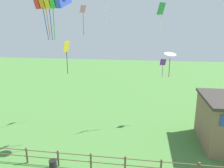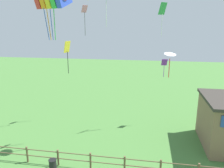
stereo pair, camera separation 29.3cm
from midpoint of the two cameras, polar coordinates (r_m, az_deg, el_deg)
name	(u,v)px [view 1 (the left image)]	position (r m, az deg, el deg)	size (l,w,h in m)	color
wooden_fence	(108,162)	(16.42, -1.64, -19.60)	(17.42, 0.14, 1.28)	brown
trash_bin	(53,166)	(17.05, -15.64, -19.91)	(0.57, 0.57, 0.89)	black
kite_green_diamond	(161,12)	(22.40, 12.31, 17.82)	(0.86, 0.84, 3.16)	green
kite_pink_diamond	(83,15)	(24.07, -7.93, 17.54)	(0.75, 0.75, 3.07)	pink
kite_white_delta	(170,55)	(14.53, 14.41, 7.41)	(1.02, 1.01, 1.67)	white
kite_purple_streamer	(163,64)	(22.88, 12.78, 5.02)	(0.61, 0.48, 1.88)	purple
kite_yellow_diamond	(67,51)	(18.87, -12.23, 8.43)	(0.43, 0.74, 2.75)	yellow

